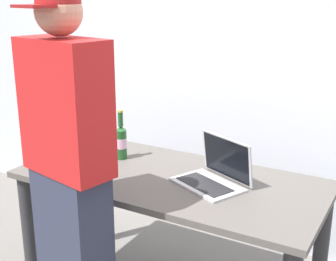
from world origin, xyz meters
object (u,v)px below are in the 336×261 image
(beer_bottle_dark, at_px, (121,141))
(person_figure, at_px, (70,183))
(beer_bottle_amber, at_px, (76,139))
(laptop, at_px, (215,174))

(beer_bottle_dark, relative_size, person_figure, 0.17)
(beer_bottle_dark, bearing_deg, beer_bottle_amber, -148.01)
(laptop, bearing_deg, beer_bottle_amber, -175.47)
(laptop, height_order, beer_bottle_amber, beer_bottle_amber)
(beer_bottle_dark, distance_m, person_figure, 0.68)
(person_figure, bearing_deg, beer_bottle_amber, 128.36)
(laptop, distance_m, beer_bottle_dark, 0.63)
(laptop, relative_size, beer_bottle_dark, 1.45)
(beer_bottle_amber, relative_size, person_figure, 0.18)
(laptop, xyz_separation_m, beer_bottle_amber, (-0.84, -0.07, 0.07))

